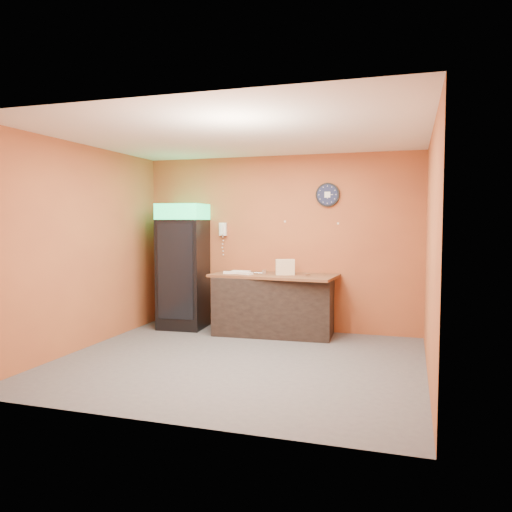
% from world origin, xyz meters
% --- Properties ---
extents(floor, '(4.50, 4.50, 0.00)m').
position_xyz_m(floor, '(0.00, 0.00, 0.00)').
color(floor, '#47474C').
rests_on(floor, ground).
extents(back_wall, '(4.50, 0.02, 2.80)m').
position_xyz_m(back_wall, '(0.00, 2.00, 1.40)').
color(back_wall, '#AB5B30').
rests_on(back_wall, floor).
extents(left_wall, '(0.02, 4.00, 2.80)m').
position_xyz_m(left_wall, '(-2.25, 0.00, 1.40)').
color(left_wall, '#AB5B30').
rests_on(left_wall, floor).
extents(right_wall, '(0.02, 4.00, 2.80)m').
position_xyz_m(right_wall, '(2.25, 0.00, 1.40)').
color(right_wall, '#AB5B30').
rests_on(right_wall, floor).
extents(ceiling, '(4.50, 4.00, 0.02)m').
position_xyz_m(ceiling, '(0.00, 0.00, 2.80)').
color(ceiling, white).
rests_on(ceiling, back_wall).
extents(beverage_cooler, '(0.76, 0.77, 2.03)m').
position_xyz_m(beverage_cooler, '(-1.53, 1.60, 0.99)').
color(beverage_cooler, black).
rests_on(beverage_cooler, floor).
extents(prep_counter, '(1.84, 0.90, 0.90)m').
position_xyz_m(prep_counter, '(0.03, 1.60, 0.45)').
color(prep_counter, black).
rests_on(prep_counter, floor).
extents(wall_clock, '(0.37, 0.06, 0.37)m').
position_xyz_m(wall_clock, '(0.79, 1.97, 2.16)').
color(wall_clock, black).
rests_on(wall_clock, back_wall).
extents(wall_phone, '(0.12, 0.10, 0.22)m').
position_xyz_m(wall_phone, '(-0.95, 1.95, 1.62)').
color(wall_phone, white).
rests_on(wall_phone, back_wall).
extents(butcher_paper, '(1.96, 1.03, 0.04)m').
position_xyz_m(butcher_paper, '(0.03, 1.60, 0.92)').
color(butcher_paper, brown).
rests_on(butcher_paper, prep_counter).
extents(sub_roll_stack, '(0.30, 0.19, 0.24)m').
position_xyz_m(sub_roll_stack, '(0.22, 1.54, 1.06)').
color(sub_roll_stack, beige).
rests_on(sub_roll_stack, butcher_paper).
extents(wrapped_sandwich_left, '(0.27, 0.15, 0.04)m').
position_xyz_m(wrapped_sandwich_left, '(-0.63, 1.48, 0.95)').
color(wrapped_sandwich_left, white).
rests_on(wrapped_sandwich_left, butcher_paper).
extents(wrapped_sandwich_mid, '(0.28, 0.19, 0.04)m').
position_xyz_m(wrapped_sandwich_mid, '(-0.40, 1.45, 0.95)').
color(wrapped_sandwich_mid, white).
rests_on(wrapped_sandwich_mid, butcher_paper).
extents(wrapped_sandwich_right, '(0.29, 0.12, 0.04)m').
position_xyz_m(wrapped_sandwich_right, '(-0.51, 1.59, 0.96)').
color(wrapped_sandwich_right, white).
rests_on(wrapped_sandwich_right, butcher_paper).
extents(kitchen_tool, '(0.07, 0.07, 0.07)m').
position_xyz_m(kitchen_tool, '(-0.13, 1.60, 0.97)').
color(kitchen_tool, silver).
rests_on(kitchen_tool, butcher_paper).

